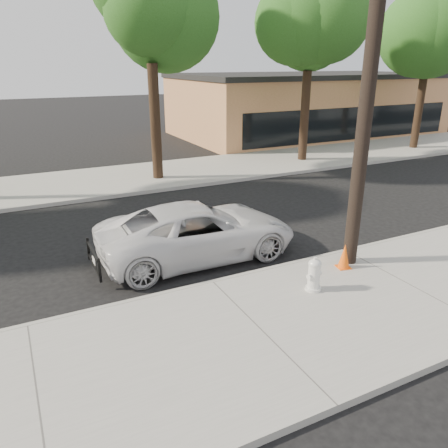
% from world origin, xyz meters
% --- Properties ---
extents(ground, '(120.00, 120.00, 0.00)m').
position_xyz_m(ground, '(0.00, 0.00, 0.00)').
color(ground, black).
rests_on(ground, ground).
extents(near_sidewalk, '(90.00, 4.40, 0.15)m').
position_xyz_m(near_sidewalk, '(0.00, -4.30, 0.07)').
color(near_sidewalk, gray).
rests_on(near_sidewalk, ground).
extents(far_sidewalk, '(90.00, 5.00, 0.15)m').
position_xyz_m(far_sidewalk, '(0.00, 8.50, 0.07)').
color(far_sidewalk, gray).
rests_on(far_sidewalk, ground).
extents(curb_near, '(90.00, 0.12, 0.16)m').
position_xyz_m(curb_near, '(0.00, -2.10, 0.07)').
color(curb_near, '#9E9B93').
rests_on(curb_near, ground).
extents(building_main, '(18.00, 10.00, 4.00)m').
position_xyz_m(building_main, '(16.00, 16.00, 2.00)').
color(building_main, '#A56F44').
rests_on(building_main, ground).
extents(utility_pole, '(1.40, 0.34, 9.00)m').
position_xyz_m(utility_pole, '(3.60, -2.70, 4.70)').
color(utility_pole, black).
rests_on(utility_pole, near_sidewalk).
extents(tree_c, '(4.96, 4.80, 9.55)m').
position_xyz_m(tree_c, '(2.22, 7.64, 6.91)').
color(tree_c, black).
rests_on(tree_c, far_sidewalk).
extents(tree_d, '(4.50, 4.35, 8.75)m').
position_xyz_m(tree_d, '(10.20, 7.95, 6.37)').
color(tree_d, black).
rests_on(tree_d, far_sidewalk).
extents(tree_e, '(4.80, 4.65, 9.25)m').
position_xyz_m(tree_e, '(18.21, 7.74, 6.70)').
color(tree_e, black).
rests_on(tree_e, far_sidewalk).
extents(police_cruiser, '(5.34, 2.53, 1.47)m').
position_xyz_m(police_cruiser, '(0.39, -0.39, 0.74)').
color(police_cruiser, silver).
rests_on(police_cruiser, ground).
extents(fire_hydrant, '(0.40, 0.36, 0.75)m').
position_xyz_m(fire_hydrant, '(1.85, -3.48, 0.51)').
color(fire_hydrant, silver).
rests_on(fire_hydrant, near_sidewalk).
extents(traffic_cone, '(0.38, 0.38, 0.62)m').
position_xyz_m(traffic_cone, '(3.23, -2.90, 0.45)').
color(traffic_cone, '#FF5D0D').
rests_on(traffic_cone, near_sidewalk).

